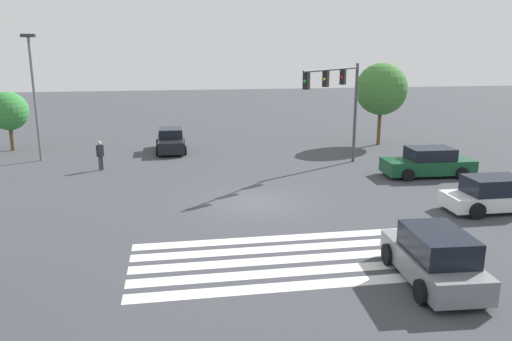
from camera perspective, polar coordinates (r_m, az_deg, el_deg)
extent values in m
plane|color=#3D3F44|center=(22.85, 0.00, -3.70)|extent=(124.19, 124.19, 0.00)
cube|color=silver|center=(15.34, 5.19, -12.97)|extent=(10.42, 0.60, 0.01)
cube|color=silver|center=(16.17, 4.34, -11.47)|extent=(10.42, 0.60, 0.01)
cube|color=silver|center=(17.00, 3.57, -10.13)|extent=(10.42, 0.60, 0.01)
cube|color=silver|center=(17.85, 2.88, -8.90)|extent=(10.42, 0.60, 0.01)
cube|color=silver|center=(18.71, 2.26, -7.79)|extent=(10.42, 0.60, 0.01)
cylinder|color=#47474C|center=(31.05, 11.27, 6.41)|extent=(0.18, 0.18, 5.99)
cylinder|color=#47474C|center=(27.96, 8.78, 11.35)|extent=(4.57, 4.57, 0.12)
cube|color=black|center=(29.12, 9.90, 10.48)|extent=(0.40, 0.40, 0.84)
sphere|color=red|center=(28.98, 9.76, 10.47)|extent=(0.16, 0.16, 0.16)
cube|color=black|center=(27.29, 7.98, 10.33)|extent=(0.40, 0.40, 0.84)
sphere|color=gold|center=(27.15, 7.82, 10.31)|extent=(0.16, 0.16, 0.16)
cube|color=black|center=(25.48, 5.78, 10.14)|extent=(0.40, 0.40, 0.84)
sphere|color=green|center=(25.35, 5.60, 10.12)|extent=(0.16, 0.16, 0.16)
cube|color=silver|center=(23.96, 25.63, -3.04)|extent=(4.40, 1.75, 0.61)
cube|color=black|center=(23.71, 25.50, -1.51)|extent=(2.33, 1.56, 0.73)
cylinder|color=black|center=(25.46, 27.03, -2.60)|extent=(0.70, 0.23, 0.70)
cylinder|color=black|center=(23.98, 21.74, -3.00)|extent=(0.70, 0.23, 0.70)
cylinder|color=black|center=(22.57, 23.96, -4.25)|extent=(0.70, 0.23, 0.70)
cube|color=black|center=(34.39, -9.71, 3.08)|extent=(1.79, 4.27, 0.77)
cube|color=black|center=(34.44, -9.77, 4.26)|extent=(1.58, 1.92, 0.62)
cylinder|color=black|center=(33.17, -8.14, 2.32)|extent=(0.23, 0.64, 0.63)
cylinder|color=black|center=(33.15, -11.17, 2.19)|extent=(0.23, 0.64, 0.63)
cylinder|color=black|center=(35.75, -8.33, 3.15)|extent=(0.23, 0.64, 0.63)
cylinder|color=black|center=(35.73, -11.15, 3.03)|extent=(0.23, 0.64, 0.63)
cube|color=gray|center=(16.25, 19.53, -10.02)|extent=(1.99, 4.24, 0.73)
cube|color=black|center=(15.79, 20.08, -7.85)|extent=(1.71, 2.42, 0.76)
cylinder|color=black|center=(17.06, 14.84, -9.25)|extent=(0.26, 0.71, 0.70)
cylinder|color=black|center=(17.77, 20.35, -8.72)|extent=(0.26, 0.71, 0.70)
cylinder|color=black|center=(14.92, 18.40, -13.01)|extent=(0.26, 0.71, 0.70)
cylinder|color=black|center=(15.72, 24.53, -12.16)|extent=(0.26, 0.71, 0.70)
cube|color=#144728|center=(29.00, 19.02, 0.50)|extent=(4.94, 2.04, 0.76)
cube|color=black|center=(28.90, 19.28, 1.86)|extent=(2.46, 1.75, 0.64)
cylinder|color=black|center=(27.59, 17.00, -0.50)|extent=(0.68, 0.25, 0.67)
cylinder|color=black|center=(29.27, 15.53, 0.42)|extent=(0.68, 0.25, 0.67)
cylinder|color=black|center=(28.95, 22.47, -0.30)|extent=(0.68, 0.25, 0.67)
cylinder|color=black|center=(30.55, 20.77, 0.57)|extent=(0.68, 0.25, 0.67)
cylinder|color=#38383D|center=(30.16, -17.18, 0.84)|extent=(0.14, 0.14, 0.82)
cylinder|color=#38383D|center=(30.07, -17.41, 0.78)|extent=(0.14, 0.14, 0.82)
cube|color=black|center=(29.96, -17.40, 2.18)|extent=(0.41, 0.41, 0.65)
sphere|color=beige|center=(29.88, -17.46, 3.00)|extent=(0.22, 0.22, 0.22)
cylinder|color=slate|center=(33.50, -23.95, 7.30)|extent=(0.16, 0.16, 7.47)
cube|color=#333338|center=(33.36, -24.61, 13.85)|extent=(0.80, 0.36, 0.20)
cylinder|color=brown|center=(37.31, 13.88, 4.76)|extent=(0.26, 0.26, 2.45)
sphere|color=#3D7533|center=(36.99, 14.14, 9.02)|extent=(3.68, 3.68, 3.68)
cylinder|color=brown|center=(38.08, -26.13, 3.27)|extent=(0.26, 0.26, 1.61)
sphere|color=#337F38|center=(37.82, -26.44, 6.11)|extent=(2.59, 2.59, 2.59)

